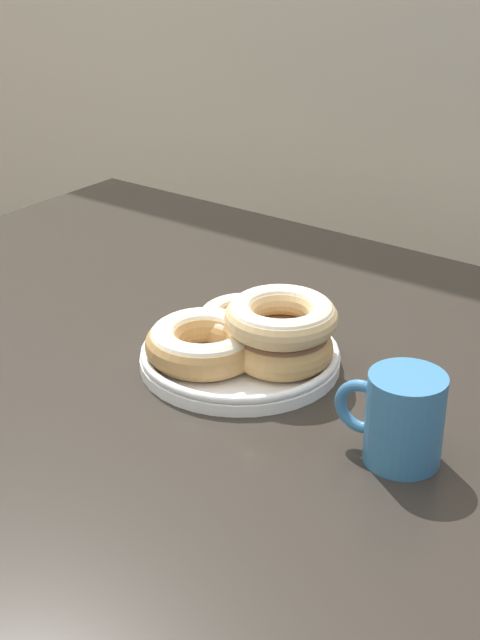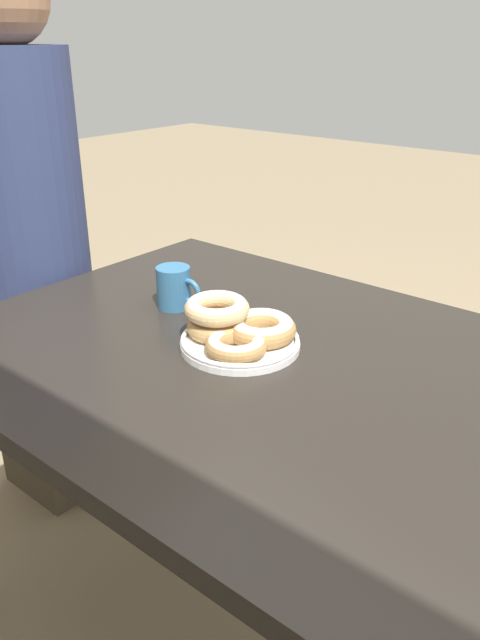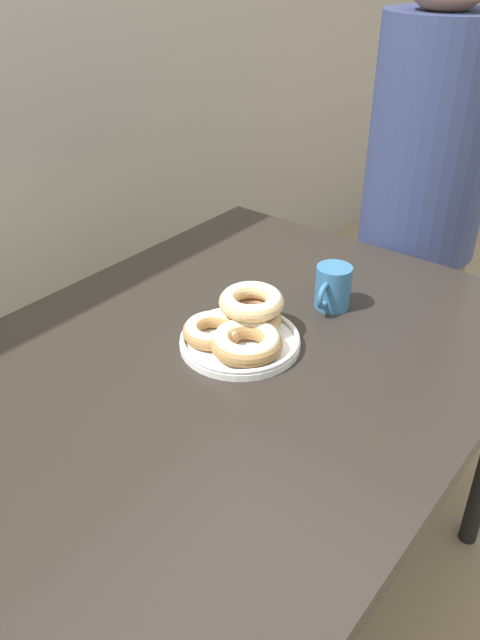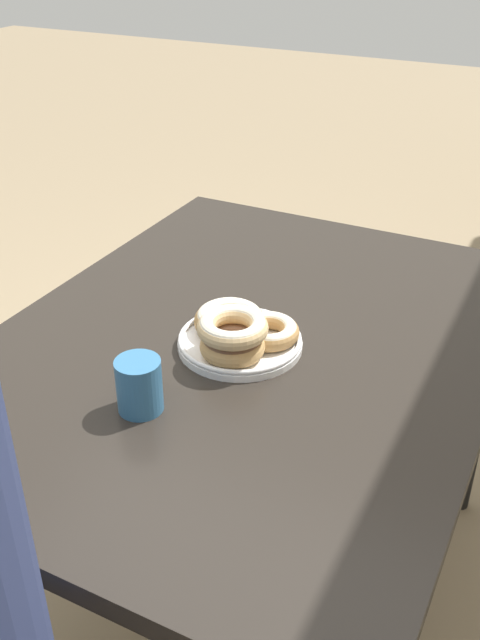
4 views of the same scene
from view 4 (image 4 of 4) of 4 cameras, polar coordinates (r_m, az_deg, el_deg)
The scene contains 4 objects.
ground_plane at distance 1.96m, azimuth -2.39°, elevation -20.16°, with size 14.00×14.00×0.00m, color #937F60.
dining_table at distance 1.45m, azimuth 0.61°, elevation -3.79°, with size 1.26×0.94×0.77m.
donut_plate at distance 1.35m, azimuth -0.09°, elevation -0.99°, with size 0.26×0.26×0.09m.
coffee_mug at distance 1.20m, azimuth -8.00°, elevation -5.08°, with size 0.11×0.08×0.10m.
Camera 4 is at (1.07, 0.63, 1.52)m, focal length 40.00 mm.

